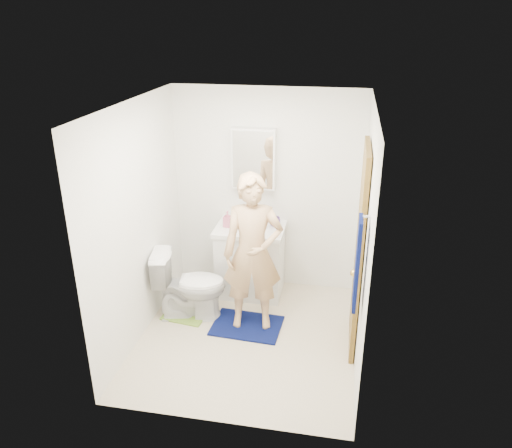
{
  "coord_description": "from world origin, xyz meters",
  "views": [
    {
      "loc": [
        0.88,
        -4.25,
        3.13
      ],
      "look_at": [
        0.04,
        0.25,
        1.18
      ],
      "focal_mm": 35.0,
      "sensor_mm": 36.0,
      "label": 1
    }
  ],
  "objects_px": {
    "toilet": "(190,285)",
    "soap_dispenser": "(228,219)",
    "toothbrush_cup": "(275,222)",
    "man": "(253,253)",
    "vanity_cabinet": "(250,262)",
    "medicine_cabinet": "(254,159)",
    "towel": "(357,264)"
  },
  "relations": [
    {
      "from": "man",
      "to": "towel",
      "type": "bearing_deg",
      "value": -47.1
    },
    {
      "from": "vanity_cabinet",
      "to": "soap_dispenser",
      "type": "bearing_deg",
      "value": -173.21
    },
    {
      "from": "medicine_cabinet",
      "to": "man",
      "type": "xyz_separation_m",
      "value": [
        0.16,
        -0.91,
        -0.74
      ]
    },
    {
      "from": "towel",
      "to": "medicine_cabinet",
      "type": "bearing_deg",
      "value": 124.61
    },
    {
      "from": "vanity_cabinet",
      "to": "toilet",
      "type": "distance_m",
      "value": 0.84
    },
    {
      "from": "medicine_cabinet",
      "to": "vanity_cabinet",
      "type": "bearing_deg",
      "value": -90.0
    },
    {
      "from": "medicine_cabinet",
      "to": "toilet",
      "type": "height_order",
      "value": "medicine_cabinet"
    },
    {
      "from": "toilet",
      "to": "toothbrush_cup",
      "type": "bearing_deg",
      "value": -58.51
    },
    {
      "from": "toothbrush_cup",
      "to": "toilet",
      "type": "bearing_deg",
      "value": -138.41
    },
    {
      "from": "towel",
      "to": "toothbrush_cup",
      "type": "relative_size",
      "value": 6.1
    },
    {
      "from": "vanity_cabinet",
      "to": "medicine_cabinet",
      "type": "height_order",
      "value": "medicine_cabinet"
    },
    {
      "from": "man",
      "to": "vanity_cabinet",
      "type": "bearing_deg",
      "value": 94.38
    },
    {
      "from": "soap_dispenser",
      "to": "man",
      "type": "relative_size",
      "value": 0.11
    },
    {
      "from": "toilet",
      "to": "vanity_cabinet",
      "type": "bearing_deg",
      "value": -50.89
    },
    {
      "from": "towel",
      "to": "soap_dispenser",
      "type": "relative_size",
      "value": 4.25
    },
    {
      "from": "vanity_cabinet",
      "to": "towel",
      "type": "height_order",
      "value": "towel"
    },
    {
      "from": "vanity_cabinet",
      "to": "soap_dispenser",
      "type": "xyz_separation_m",
      "value": [
        -0.26,
        -0.03,
        0.54
      ]
    },
    {
      "from": "man",
      "to": "toilet",
      "type": "bearing_deg",
      "value": 166.79
    },
    {
      "from": "medicine_cabinet",
      "to": "man",
      "type": "bearing_deg",
      "value": -79.86
    },
    {
      "from": "toilet",
      "to": "toothbrush_cup",
      "type": "distance_m",
      "value": 1.21
    },
    {
      "from": "toilet",
      "to": "man",
      "type": "distance_m",
      "value": 0.85
    },
    {
      "from": "man",
      "to": "toothbrush_cup",
      "type": "bearing_deg",
      "value": 73.12
    },
    {
      "from": "medicine_cabinet",
      "to": "soap_dispenser",
      "type": "relative_size",
      "value": 3.72
    },
    {
      "from": "towel",
      "to": "soap_dispenser",
      "type": "height_order",
      "value": "towel"
    },
    {
      "from": "toilet",
      "to": "toothbrush_cup",
      "type": "xyz_separation_m",
      "value": [
        0.82,
        0.73,
        0.51
      ]
    },
    {
      "from": "toilet",
      "to": "soap_dispenser",
      "type": "height_order",
      "value": "soap_dispenser"
    },
    {
      "from": "toilet",
      "to": "soap_dispenser",
      "type": "relative_size",
      "value": 4.18
    },
    {
      "from": "toothbrush_cup",
      "to": "medicine_cabinet",
      "type": "bearing_deg",
      "value": 153.93
    },
    {
      "from": "towel",
      "to": "vanity_cabinet",
      "type": "bearing_deg",
      "value": 128.47
    },
    {
      "from": "medicine_cabinet",
      "to": "toothbrush_cup",
      "type": "relative_size",
      "value": 5.34
    },
    {
      "from": "vanity_cabinet",
      "to": "medicine_cabinet",
      "type": "bearing_deg",
      "value": 90.0
    },
    {
      "from": "towel",
      "to": "toilet",
      "type": "bearing_deg",
      "value": 153.78
    }
  ]
}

